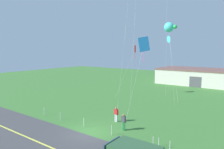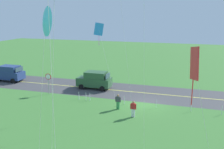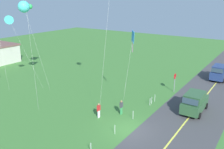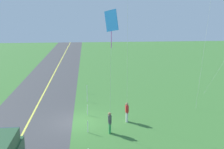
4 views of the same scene
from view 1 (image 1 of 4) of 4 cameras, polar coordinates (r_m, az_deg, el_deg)
name	(u,v)px [view 1 (image 1 of 4)]	position (r m, az deg, el deg)	size (l,w,h in m)	color
ground_plane	(89,133)	(19.88, -6.33, -15.80)	(120.00, 120.00, 0.10)	#3D7533
asphalt_road	(54,149)	(17.38, -15.75, -19.26)	(120.00, 7.00, 0.00)	#424244
road_centre_stripe	(54,149)	(17.38, -15.75, -19.24)	(120.00, 0.16, 0.00)	#E5E04C
person_adult_near	(116,114)	(22.17, 1.15, -10.85)	(0.58, 0.22, 1.60)	silver
person_adult_companion	(124,122)	(19.93, 3.25, -12.89)	(0.58, 0.22, 1.60)	#338C4C
kite_blue_mid	(144,46)	(17.74, 8.75, 7.84)	(2.44, 0.77, 8.74)	silver
kite_yellow_high	(135,50)	(34.56, 6.34, 6.82)	(1.90, 3.74, 8.49)	silver
kite_pink_drift	(169,39)	(33.52, 15.54, 9.37)	(2.99, 2.63, 9.87)	silver
kite_orange_near	(169,27)	(31.37, 15.64, 12.54)	(2.41, 2.21, 11.60)	silver
warehouse_distant	(201,76)	(50.62, 23.50, -0.50)	(18.36, 10.20, 3.50)	beige
fence_post_0	(44,112)	(25.65, -18.29, -9.73)	(0.05, 0.05, 0.90)	silver
fence_post_1	(60,116)	(23.49, -14.15, -11.11)	(0.05, 0.05, 0.90)	silver
fence_post_2	(84,123)	(21.05, -7.85, -13.07)	(0.05, 0.05, 0.90)	silver
fence_post_3	(112,130)	(18.99, -0.11, -15.23)	(0.05, 0.05, 0.90)	silver
fence_post_4	(153,142)	(17.14, 11.34, -17.86)	(0.05, 0.05, 0.90)	silver
fence_post_5	(159,143)	(16.97, 12.84, -18.16)	(0.05, 0.05, 0.90)	silver
fence_post_6	(170,147)	(16.69, 15.76, -18.69)	(0.05, 0.05, 0.90)	silver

